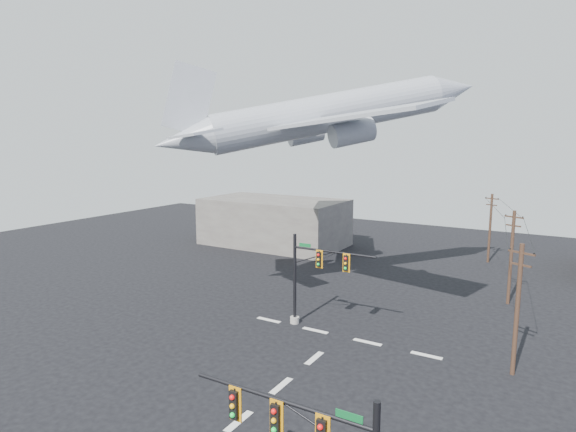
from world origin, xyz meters
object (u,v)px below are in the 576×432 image
Objects in this scene: signal_mast_far at (311,279)px; utility_pole_a at (517,307)px; utility_pole_b at (511,256)px; utility_pole_c at (490,227)px; airliner at (328,114)px.

utility_pole_a is (13.64, -0.39, 0.44)m from signal_mast_far.
utility_pole_b is at bearing 121.60° from utility_pole_a.
airliner reaches higher than utility_pole_c.
signal_mast_far is at bearing -157.36° from utility_pole_a.
utility_pole_b reaches higher than utility_pole_c.
utility_pole_b reaches higher than signal_mast_far.
utility_pole_a is 27.80m from utility_pole_c.
airliner reaches higher than signal_mast_far.
utility_pole_c is 26.19m from airliner.
utility_pole_b is 1.02× the size of utility_pole_c.
signal_mast_far is 0.86× the size of utility_pole_b.
airliner is (-1.47, 5.55, 11.96)m from signal_mast_far.
utility_pole_b is at bearing -54.63° from utility_pole_c.
utility_pole_a is at bearing -70.18° from airliner.
signal_mast_far is at bearing -109.90° from utility_pole_b.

